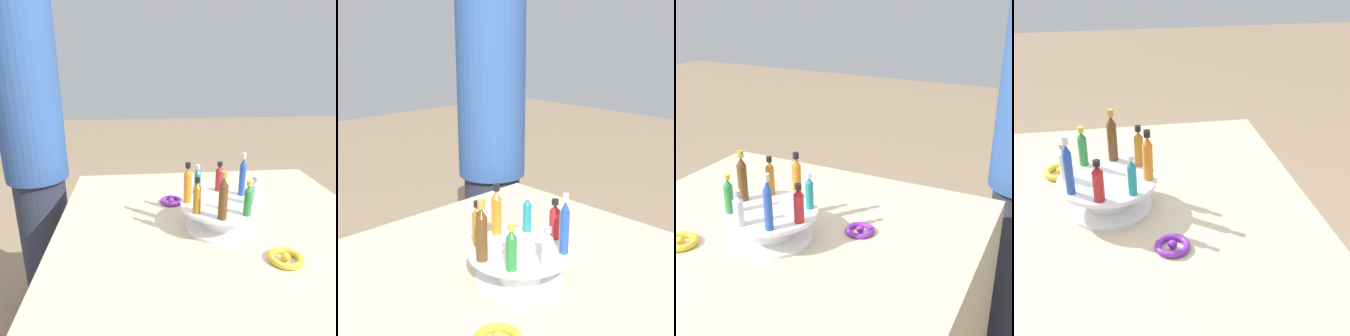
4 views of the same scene
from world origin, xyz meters
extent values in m
cube|color=beige|center=(0.00, 0.00, 0.37)|extent=(1.09, 1.09, 0.74)
cylinder|color=white|center=(0.00, 0.00, 0.75)|extent=(0.23, 0.23, 0.01)
cylinder|color=white|center=(0.00, 0.00, 0.79)|extent=(0.12, 0.12, 0.07)
cylinder|color=white|center=(0.00, 0.00, 0.83)|extent=(0.26, 0.26, 0.01)
cylinder|color=orange|center=(0.02, 0.11, 0.88)|extent=(0.03, 0.03, 0.10)
cone|color=orange|center=(0.02, 0.11, 0.94)|extent=(0.02, 0.02, 0.02)
cylinder|color=black|center=(0.02, 0.11, 0.96)|extent=(0.02, 0.02, 0.02)
cylinder|color=#AD6B19|center=(-0.06, 0.09, 0.87)|extent=(0.02, 0.02, 0.08)
cone|color=#AD6B19|center=(-0.06, 0.09, 0.92)|extent=(0.02, 0.02, 0.02)
cylinder|color=black|center=(-0.06, 0.09, 0.94)|extent=(0.02, 0.02, 0.01)
cylinder|color=brown|center=(-0.11, 0.02, 0.89)|extent=(0.03, 0.03, 0.11)
cone|color=brown|center=(-0.11, 0.02, 0.95)|extent=(0.03, 0.03, 0.02)
cylinder|color=#B79338|center=(-0.11, 0.02, 0.97)|extent=(0.02, 0.02, 0.02)
cylinder|color=#288438|center=(-0.09, -0.06, 0.87)|extent=(0.02, 0.02, 0.08)
cone|color=#288438|center=(-0.09, -0.06, 0.92)|extent=(0.02, 0.02, 0.02)
cylinder|color=gold|center=(-0.09, -0.06, 0.94)|extent=(0.02, 0.02, 0.01)
cylinder|color=silver|center=(-0.02, -0.11, 0.87)|extent=(0.03, 0.03, 0.07)
cone|color=silver|center=(-0.02, -0.11, 0.91)|extent=(0.03, 0.03, 0.02)
cylinder|color=#B2B2B7|center=(-0.02, -0.11, 0.92)|extent=(0.02, 0.02, 0.01)
cylinder|color=#234CAD|center=(0.06, -0.09, 0.89)|extent=(0.02, 0.02, 0.11)
cone|color=#234CAD|center=(0.06, -0.09, 0.95)|extent=(0.02, 0.02, 0.02)
cylinder|color=silver|center=(0.06, -0.09, 0.97)|extent=(0.01, 0.01, 0.02)
cylinder|color=#B21E23|center=(0.11, -0.02, 0.87)|extent=(0.03, 0.03, 0.08)
cone|color=#B21E23|center=(0.11, -0.02, 0.92)|extent=(0.03, 0.03, 0.02)
cylinder|color=black|center=(0.11, -0.02, 0.93)|extent=(0.02, 0.02, 0.01)
cylinder|color=teal|center=(0.09, 0.06, 0.87)|extent=(0.02, 0.02, 0.08)
cone|color=teal|center=(0.09, 0.06, 0.92)|extent=(0.02, 0.02, 0.02)
cylinder|color=silver|center=(0.09, 0.06, 0.93)|extent=(0.01, 0.01, 0.01)
torus|color=purple|center=(0.21, 0.14, 0.75)|extent=(0.08, 0.08, 0.02)
sphere|color=purple|center=(0.21, 0.14, 0.75)|extent=(0.02, 0.02, 0.02)
torus|color=gold|center=(-0.21, -0.14, 0.75)|extent=(0.10, 0.10, 0.02)
sphere|color=gold|center=(-0.21, -0.14, 0.76)|extent=(0.03, 0.03, 0.03)
cylinder|color=#282D42|center=(0.60, 0.76, 0.36)|extent=(0.25, 0.25, 0.72)
cylinder|color=#2D5193|center=(0.60, 0.76, 1.14)|extent=(0.29, 0.29, 0.83)
camera|label=1|loc=(-0.96, 0.26, 1.29)|focal=35.00mm
camera|label=2|loc=(-0.75, -0.73, 1.36)|focal=50.00mm
camera|label=3|loc=(0.70, -0.93, 1.41)|focal=50.00mm
camera|label=4|loc=(1.08, 0.02, 1.43)|focal=50.00mm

